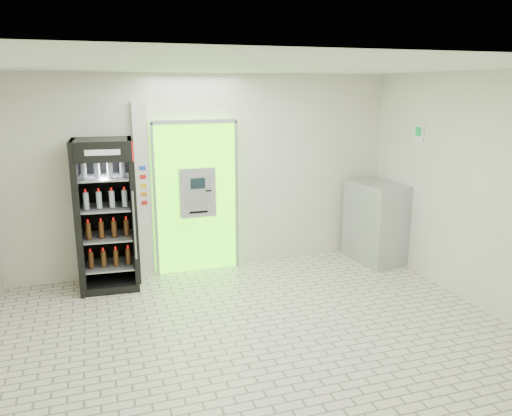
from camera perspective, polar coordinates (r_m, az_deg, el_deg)
name	(u,v)px	position (r m, az deg, el deg)	size (l,w,h in m)	color
ground	(259,338)	(5.91, 0.34, -14.59)	(6.00, 6.00, 0.00)	beige
room_shell	(259,180)	(5.29, 0.37, 3.25)	(6.00, 6.00, 6.00)	silver
atm_assembly	(196,196)	(7.66, -6.86, 1.34)	(1.30, 0.24, 2.33)	#48E90C
pillar	(143,191)	(7.56, -12.74, 1.93)	(0.22, 0.11, 2.60)	silver
beverage_cooler	(107,218)	(7.30, -16.70, -1.05)	(0.84, 0.78, 2.11)	black
steel_cabinet	(376,222)	(8.37, 13.59, -1.56)	(0.77, 1.05, 1.30)	#A0A3A8
exit_sign	(419,133)	(7.89, 18.13, 8.11)	(0.02, 0.22, 0.26)	white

